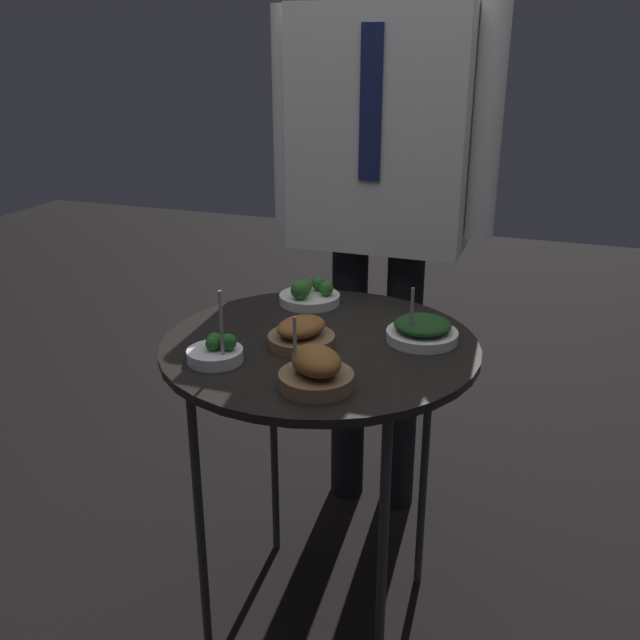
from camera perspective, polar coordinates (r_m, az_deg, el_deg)
The scene contains 8 objects.
ground_plane at distance 1.95m, azimuth 0.00°, elevation -22.56°, with size 8.00×8.00×0.00m, color black.
serving_cart at distance 1.55m, azimuth 0.00°, elevation -3.63°, with size 0.68×0.68×0.75m.
bowl_broccoli_front_left at distance 1.44m, azimuth -8.31°, elevation -2.53°, with size 0.11×0.11×0.16m.
bowl_roast_near_rim at distance 1.50m, azimuth -1.51°, elevation -1.09°, with size 0.14×0.14×0.06m.
bowl_broccoli_mid_right at distance 1.74m, azimuth -0.83°, elevation 2.00°, with size 0.15×0.15×0.07m.
bowl_spinach_center at distance 1.54m, azimuth 8.18°, elevation -0.83°, with size 0.15×0.15×0.13m.
bowl_roast_far_rim at distance 1.32m, azimuth -0.32°, elevation -4.10°, with size 0.14×0.14×0.14m.
waiter_figure at distance 1.95m, azimuth 4.92°, elevation 12.59°, with size 0.62×0.23×1.67m.
Camera 1 is at (0.47, -1.32, 1.35)m, focal length 40.00 mm.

